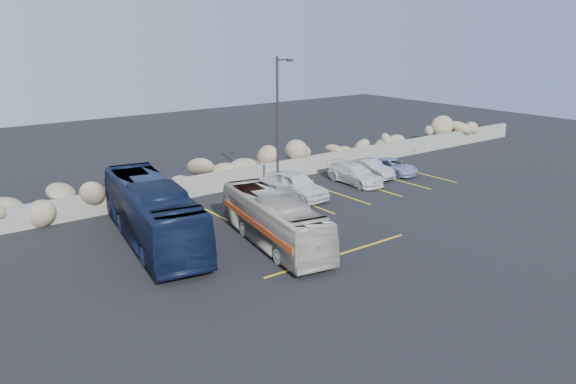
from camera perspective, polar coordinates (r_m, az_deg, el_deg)
ground at (r=25.22m, az=7.21°, el=-5.94°), size 90.00×90.00×0.00m
seawall at (r=34.15m, az=-6.92°, el=1.06°), size 60.00×0.40×1.20m
riprap_pile at (r=34.99m, az=-7.96°, el=2.57°), size 54.00×2.80×2.60m
parking_lines at (r=32.04m, az=6.23°, el=-1.04°), size 18.16×9.36×0.01m
lamppost at (r=32.69m, az=-1.00°, el=7.13°), size 1.14×0.18×8.00m
vintage_bus at (r=25.39m, az=-1.41°, el=-2.91°), size 3.34×8.39×2.28m
tour_coach at (r=26.35m, az=-13.61°, el=-1.99°), size 4.12×10.52×2.86m
car_a at (r=32.57m, az=0.76°, el=0.74°), size 2.03×4.58×1.53m
car_b at (r=37.53m, az=8.34°, el=2.36°), size 1.24×3.55×1.17m
car_c at (r=35.88m, az=6.85°, el=1.81°), size 1.89×4.26×1.21m
car_d at (r=38.70m, az=10.57°, el=2.56°), size 1.92×3.78×1.02m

